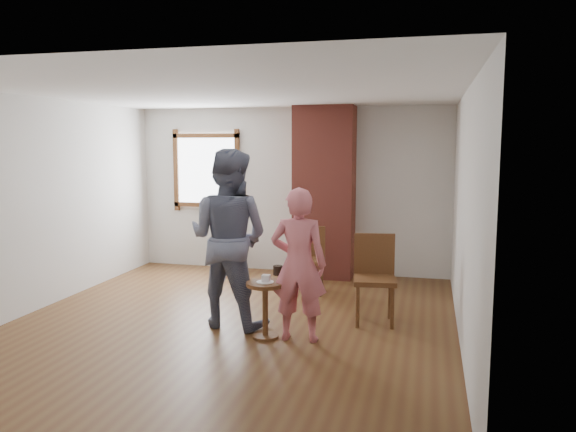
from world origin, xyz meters
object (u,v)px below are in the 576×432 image
at_px(side_table, 265,301).
at_px(person_pink, 299,265).
at_px(dining_chair_left, 309,256).
at_px(stoneware_crock, 224,257).
at_px(dining_chair_right, 374,273).
at_px(man, 229,238).

relative_size(side_table, person_pink, 0.37).
relative_size(dining_chair_left, side_table, 1.50).
relative_size(stoneware_crock, dining_chair_right, 0.48).
bearing_deg(man, dining_chair_right, -152.99).
distance_m(side_table, person_pink, 0.53).
distance_m(stoneware_crock, side_table, 3.16).
relative_size(stoneware_crock, person_pink, 0.30).
bearing_deg(side_table, dining_chair_left, 88.21).
distance_m(dining_chair_left, man, 1.78).
relative_size(stoneware_crock, side_table, 0.80).
distance_m(dining_chair_right, man, 1.71).
distance_m(stoneware_crock, man, 2.74).
distance_m(stoneware_crock, person_pink, 3.36).
height_order(stoneware_crock, person_pink, person_pink).
height_order(dining_chair_left, person_pink, person_pink).
height_order(stoneware_crock, dining_chair_left, dining_chair_left).
bearing_deg(dining_chair_left, side_table, -98.91).
relative_size(man, person_pink, 1.24).
relative_size(dining_chair_left, person_pink, 0.56).
bearing_deg(person_pink, stoneware_crock, -59.40).
bearing_deg(stoneware_crock, side_table, -61.54).
bearing_deg(man, dining_chair_left, -101.33).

